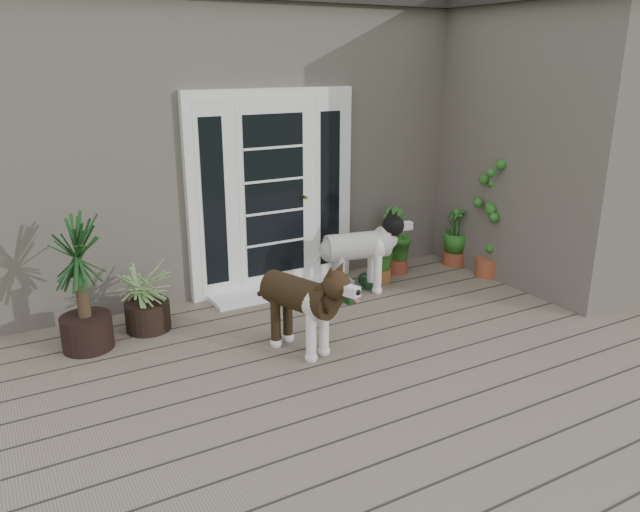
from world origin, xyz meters
TOP-DOWN VIEW (x-y plane):
  - deck at (0.00, 0.40)m, footprint 6.20×4.60m
  - house_main at (0.00, 4.65)m, footprint 7.40×4.00m
  - roof_main at (0.00, 4.65)m, footprint 7.60×4.20m
  - house_wing at (2.90, 1.50)m, footprint 1.60×2.40m
  - door_unit at (-0.20, 2.60)m, footprint 1.90×0.14m
  - door_step at (-0.20, 2.40)m, footprint 1.60×0.40m
  - brindle_dog at (-0.69, 1.05)m, footprint 0.68×1.00m
  - white_dog at (0.49, 1.99)m, footprint 0.99×0.57m
  - spider_plant at (-1.73, 2.15)m, footprint 0.81×0.81m
  - yucca at (-2.29, 2.01)m, footprint 1.00×1.00m
  - herb_a at (0.92, 2.15)m, footprint 0.56×0.56m
  - herb_b at (1.27, 2.33)m, footprint 0.53×0.53m
  - herb_c at (2.08, 2.22)m, footprint 0.53×0.53m
  - sapling at (2.13, 1.69)m, footprint 0.52×0.52m
  - clog_left at (0.26, 1.86)m, footprint 0.19×0.33m
  - clog_right at (0.70, 2.11)m, footprint 0.23×0.35m

SIDE VIEW (x-z plane):
  - deck at x=0.00m, z-range 0.00..0.12m
  - door_step at x=-0.20m, z-range 0.12..0.17m
  - clog_left at x=0.26m, z-range 0.12..0.21m
  - clog_right at x=0.70m, z-range 0.12..0.22m
  - herb_a at x=0.92m, z-range 0.12..0.63m
  - herb_b at x=1.27m, z-range 0.12..0.68m
  - herb_c at x=2.08m, z-range 0.12..0.73m
  - spider_plant at x=-1.73m, z-range 0.12..0.85m
  - brindle_dog at x=-0.69m, z-range 0.12..0.89m
  - white_dog at x=0.49m, z-range 0.12..0.90m
  - yucca at x=-2.29m, z-range 0.12..1.32m
  - sapling at x=2.13m, z-range 0.12..1.68m
  - door_unit at x=-0.20m, z-range 0.12..2.27m
  - house_main at x=0.00m, z-range 0.00..3.10m
  - house_wing at x=2.90m, z-range 0.00..3.10m
  - roof_main at x=0.00m, z-range 3.10..3.30m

